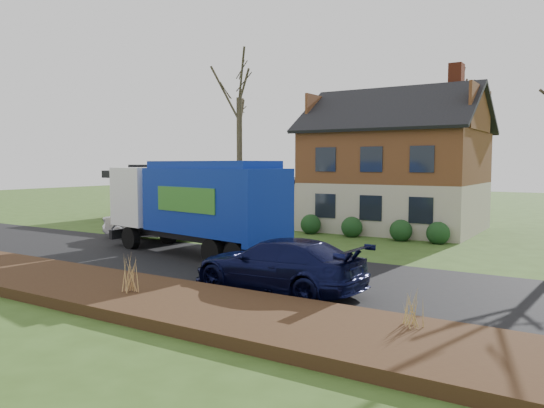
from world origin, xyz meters
The scene contains 12 objects.
ground centered at (0.00, 0.00, 0.00)m, with size 120.00×120.00×0.00m, color #314C19.
road centered at (0.00, 0.00, 0.01)m, with size 80.00×7.00×0.02m, color black.
mulch_verge centered at (0.00, -5.30, 0.15)m, with size 80.00×3.50×0.30m, color #311A10.
main_house centered at (1.49, 13.91, 4.03)m, with size 12.95×8.95×9.26m.
ranch_house centered at (-12.00, 13.00, 1.81)m, with size 9.80×8.20×3.70m.
garbage_truck centered at (-2.07, 1.29, 2.24)m, with size 9.36×4.01×3.89m.
silver_sedan centered at (-7.00, 3.59, 0.76)m, with size 1.62×4.64×1.53m, color #B6B8BF.
navy_wagon centered at (4.02, -2.18, 0.79)m, with size 2.22×5.46×1.58m, color black.
tree_front_west centered at (-4.38, 7.57, 8.31)m, with size 3.39×3.39×10.09m.
tree_back centered at (3.33, 21.98, 9.86)m, with size 3.74×3.74×11.83m.
grass_clump_mid centered at (1.38, -5.52, 0.84)m, with size 0.39×0.32×1.08m.
grass_clump_east centered at (8.78, -4.42, 0.70)m, with size 0.32×0.27×0.81m.
Camera 1 is at (12.17, -15.47, 3.81)m, focal length 35.00 mm.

